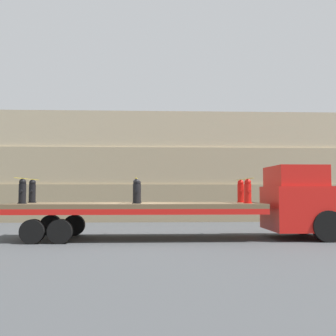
{
  "coord_description": "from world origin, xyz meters",
  "views": [
    {
      "loc": [
        0.61,
        -14.34,
        1.83
      ],
      "look_at": [
        1.18,
        0.0,
        2.7
      ],
      "focal_mm": 40.0,
      "sensor_mm": 36.0,
      "label": 1
    }
  ],
  "objects_px": {
    "fire_hydrant_black_far_0": "(32,191)",
    "fire_hydrant_red_near_2": "(248,191)",
    "fire_hydrant_red_far_2": "(241,191)",
    "fire_hydrant_black_near_1": "(136,191)",
    "fire_hydrant_black_far_1": "(138,191)",
    "fire_hydrant_black_near_0": "(22,191)",
    "truck_cab": "(303,202)",
    "flatbed_trailer": "(124,209)"
  },
  "relations": [
    {
      "from": "fire_hydrant_black_far_0",
      "to": "fire_hydrant_red_near_2",
      "type": "distance_m",
      "value": 8.34
    },
    {
      "from": "fire_hydrant_red_far_2",
      "to": "fire_hydrant_black_near_1",
      "type": "bearing_deg",
      "value": -164.91
    },
    {
      "from": "fire_hydrant_black_near_1",
      "to": "fire_hydrant_red_near_2",
      "type": "bearing_deg",
      "value": 0.0
    },
    {
      "from": "fire_hydrant_black_near_1",
      "to": "fire_hydrant_black_far_0",
      "type": "bearing_deg",
      "value": 164.91
    },
    {
      "from": "fire_hydrant_black_near_1",
      "to": "fire_hydrant_black_far_1",
      "type": "xyz_separation_m",
      "value": [
        0.0,
        1.11,
        0.0
      ]
    },
    {
      "from": "fire_hydrant_black_near_0",
      "to": "fire_hydrant_black_far_1",
      "type": "xyz_separation_m",
      "value": [
        4.13,
        1.11,
        0.0
      ]
    },
    {
      "from": "truck_cab",
      "to": "fire_hydrant_black_far_1",
      "type": "bearing_deg",
      "value": 175.07
    },
    {
      "from": "fire_hydrant_red_far_2",
      "to": "fire_hydrant_black_far_1",
      "type": "bearing_deg",
      "value": 180.0
    },
    {
      "from": "fire_hydrant_black_near_0",
      "to": "fire_hydrant_black_near_1",
      "type": "xyz_separation_m",
      "value": [
        4.13,
        0.0,
        0.0
      ]
    },
    {
      "from": "fire_hydrant_black_far_1",
      "to": "fire_hydrant_red_far_2",
      "type": "xyz_separation_m",
      "value": [
        4.13,
        0.0,
        0.0
      ]
    },
    {
      "from": "fire_hydrant_black_far_1",
      "to": "fire_hydrant_red_far_2",
      "type": "distance_m",
      "value": 4.13
    },
    {
      "from": "truck_cab",
      "to": "fire_hydrant_black_near_0",
      "type": "xyz_separation_m",
      "value": [
        -10.58,
        -0.56,
        0.4
      ]
    },
    {
      "from": "fire_hydrant_black_near_1",
      "to": "fire_hydrant_red_near_2",
      "type": "height_order",
      "value": "same"
    },
    {
      "from": "truck_cab",
      "to": "fire_hydrant_red_near_2",
      "type": "height_order",
      "value": "truck_cab"
    },
    {
      "from": "flatbed_trailer",
      "to": "fire_hydrant_black_near_1",
      "type": "relative_size",
      "value": 10.42
    },
    {
      "from": "flatbed_trailer",
      "to": "fire_hydrant_black_far_1",
      "type": "relative_size",
      "value": 10.42
    },
    {
      "from": "fire_hydrant_black_far_0",
      "to": "fire_hydrant_red_far_2",
      "type": "height_order",
      "value": "same"
    },
    {
      "from": "flatbed_trailer",
      "to": "fire_hydrant_black_near_0",
      "type": "xyz_separation_m",
      "value": [
        -3.63,
        -0.56,
        0.68
      ]
    },
    {
      "from": "truck_cab",
      "to": "fire_hydrant_black_near_1",
      "type": "relative_size",
      "value": 3.06
    },
    {
      "from": "flatbed_trailer",
      "to": "fire_hydrant_black_near_0",
      "type": "distance_m",
      "value": 3.73
    },
    {
      "from": "flatbed_trailer",
      "to": "fire_hydrant_black_far_0",
      "type": "relative_size",
      "value": 10.42
    },
    {
      "from": "fire_hydrant_black_near_0",
      "to": "fire_hydrant_red_near_2",
      "type": "distance_m",
      "value": 8.26
    },
    {
      "from": "flatbed_trailer",
      "to": "fire_hydrant_red_near_2",
      "type": "height_order",
      "value": "fire_hydrant_red_near_2"
    },
    {
      "from": "truck_cab",
      "to": "fire_hydrant_black_near_0",
      "type": "height_order",
      "value": "truck_cab"
    },
    {
      "from": "fire_hydrant_red_near_2",
      "to": "flatbed_trailer",
      "type": "bearing_deg",
      "value": 173.15
    },
    {
      "from": "fire_hydrant_black_near_0",
      "to": "fire_hydrant_red_far_2",
      "type": "distance_m",
      "value": 8.34
    },
    {
      "from": "fire_hydrant_black_far_0",
      "to": "fire_hydrant_black_far_1",
      "type": "xyz_separation_m",
      "value": [
        4.13,
        0.0,
        0.0
      ]
    },
    {
      "from": "truck_cab",
      "to": "fire_hydrant_red_near_2",
      "type": "bearing_deg",
      "value": -166.5
    },
    {
      "from": "fire_hydrant_black_far_1",
      "to": "fire_hydrant_red_far_2",
      "type": "bearing_deg",
      "value": 0.0
    },
    {
      "from": "truck_cab",
      "to": "fire_hydrant_black_far_1",
      "type": "xyz_separation_m",
      "value": [
        -6.45,
        0.56,
        0.4
      ]
    },
    {
      "from": "fire_hydrant_black_far_0",
      "to": "fire_hydrant_black_near_1",
      "type": "bearing_deg",
      "value": -15.09
    },
    {
      "from": "fire_hydrant_red_far_2",
      "to": "flatbed_trailer",
      "type": "bearing_deg",
      "value": -173.15
    },
    {
      "from": "fire_hydrant_red_near_2",
      "to": "fire_hydrant_red_far_2",
      "type": "bearing_deg",
      "value": 90.0
    },
    {
      "from": "truck_cab",
      "to": "fire_hydrant_black_near_0",
      "type": "relative_size",
      "value": 3.06
    },
    {
      "from": "fire_hydrant_red_far_2",
      "to": "fire_hydrant_black_far_0",
      "type": "bearing_deg",
      "value": 180.0
    },
    {
      "from": "truck_cab",
      "to": "fire_hydrant_black_far_0",
      "type": "distance_m",
      "value": 10.6
    },
    {
      "from": "fire_hydrant_black_near_1",
      "to": "fire_hydrant_red_far_2",
      "type": "relative_size",
      "value": 1.0
    },
    {
      "from": "truck_cab",
      "to": "fire_hydrant_red_near_2",
      "type": "distance_m",
      "value": 2.42
    },
    {
      "from": "fire_hydrant_black_near_1",
      "to": "fire_hydrant_red_near_2",
      "type": "xyz_separation_m",
      "value": [
        4.13,
        0.0,
        0.0
      ]
    },
    {
      "from": "flatbed_trailer",
      "to": "fire_hydrant_black_far_0",
      "type": "distance_m",
      "value": 3.73
    },
    {
      "from": "fire_hydrant_black_near_0",
      "to": "fire_hydrant_black_far_1",
      "type": "distance_m",
      "value": 4.28
    },
    {
      "from": "truck_cab",
      "to": "fire_hydrant_black_near_0",
      "type": "bearing_deg",
      "value": -176.99
    }
  ]
}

